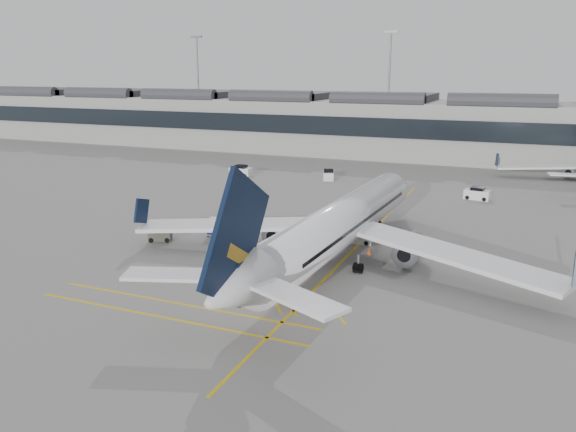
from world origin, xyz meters
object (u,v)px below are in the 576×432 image
at_px(belt_loader, 354,236).
at_px(pushback_tug, 160,236).
at_px(ramp_agent_a, 284,237).
at_px(baggage_cart_a, 316,233).
at_px(airliner_main, 337,226).
at_px(ramp_agent_b, 296,236).

height_order(belt_loader, pushback_tug, belt_loader).
distance_m(ramp_agent_a, pushback_tug, 12.82).
height_order(belt_loader, ramp_agent_a, ramp_agent_a).
distance_m(baggage_cart_a, ramp_agent_a, 3.46).
distance_m(airliner_main, ramp_agent_a, 6.99).
bearing_deg(airliner_main, ramp_agent_a, 163.02).
distance_m(belt_loader, pushback_tug, 19.74).
xyz_separation_m(airliner_main, belt_loader, (-0.28, 6.49, -2.81)).
height_order(airliner_main, ramp_agent_b, airliner_main).
height_order(ramp_agent_a, ramp_agent_b, ramp_agent_a).
bearing_deg(ramp_agent_a, pushback_tug, 178.16).
relative_size(ramp_agent_b, pushback_tug, 0.68).
bearing_deg(ramp_agent_b, airliner_main, 109.89).
relative_size(baggage_cart_a, ramp_agent_b, 1.25).
bearing_deg(ramp_agent_a, airliner_main, -35.95).
relative_size(ramp_agent_a, pushback_tug, 0.74).
relative_size(belt_loader, ramp_agent_b, 2.58).
relative_size(airliner_main, ramp_agent_b, 24.29).
xyz_separation_m(belt_loader, pushback_tug, (-18.32, -7.34, 0.01)).
height_order(airliner_main, pushback_tug, airliner_main).
distance_m(ramp_agent_a, ramp_agent_b, 1.26).
xyz_separation_m(ramp_agent_b, pushback_tug, (-13.28, -4.04, -0.33)).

